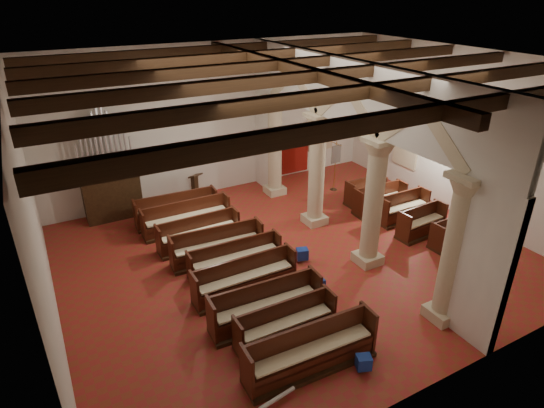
{
  "coord_description": "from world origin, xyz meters",
  "views": [
    {
      "loc": [
        -6.62,
        -10.64,
        7.89
      ],
      "look_at": [
        -0.52,
        0.5,
        1.73
      ],
      "focal_mm": 30.0,
      "sensor_mm": 36.0,
      "label": 1
    }
  ],
  "objects_px": {
    "pipe_organ": "(110,183)",
    "nave_pew_0": "(311,356)",
    "aisle_pew_0": "(452,236)",
    "lectern": "(195,189)",
    "processional_banner": "(335,173)"
  },
  "relations": [
    {
      "from": "pipe_organ",
      "to": "lectern",
      "type": "xyz_separation_m",
      "value": [
        3.17,
        -0.07,
        -0.88
      ]
    },
    {
      "from": "processional_banner",
      "to": "aisle_pew_0",
      "type": "bearing_deg",
      "value": -87.16
    },
    {
      "from": "aisle_pew_0",
      "to": "lectern",
      "type": "bearing_deg",
      "value": 127.66
    },
    {
      "from": "processional_banner",
      "to": "nave_pew_0",
      "type": "relative_size",
      "value": 0.67
    },
    {
      "from": "nave_pew_0",
      "to": "aisle_pew_0",
      "type": "bearing_deg",
      "value": 20.17
    },
    {
      "from": "pipe_organ",
      "to": "aisle_pew_0",
      "type": "relative_size",
      "value": 2.66
    },
    {
      "from": "pipe_organ",
      "to": "nave_pew_0",
      "type": "height_order",
      "value": "pipe_organ"
    },
    {
      "from": "lectern",
      "to": "processional_banner",
      "type": "bearing_deg",
      "value": -42.1
    },
    {
      "from": "nave_pew_0",
      "to": "aisle_pew_0",
      "type": "xyz_separation_m",
      "value": [
        7.09,
        2.31,
        -0.04
      ]
    },
    {
      "from": "aisle_pew_0",
      "to": "nave_pew_0",
      "type": "bearing_deg",
      "value": -164.33
    },
    {
      "from": "pipe_organ",
      "to": "nave_pew_0",
      "type": "distance_m",
      "value": 10.15
    },
    {
      "from": "lectern",
      "to": "processional_banner",
      "type": "xyz_separation_m",
      "value": [
        5.51,
        -1.84,
        0.27
      ]
    },
    {
      "from": "pipe_organ",
      "to": "processional_banner",
      "type": "height_order",
      "value": "pipe_organ"
    },
    {
      "from": "lectern",
      "to": "pipe_organ",
      "type": "bearing_deg",
      "value": 155.15
    },
    {
      "from": "pipe_organ",
      "to": "processional_banner",
      "type": "relative_size",
      "value": 2.06
    }
  ]
}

